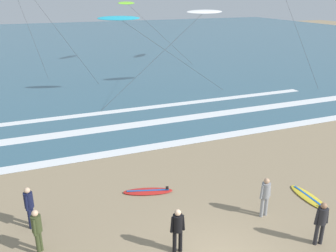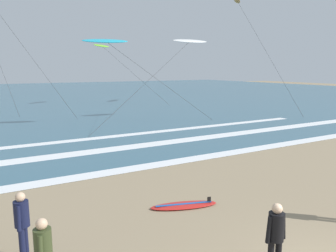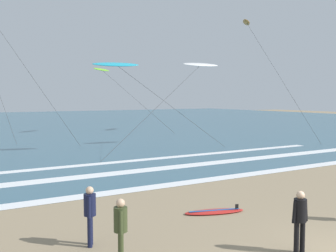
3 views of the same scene
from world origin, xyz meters
name	(u,v)px [view 2 (image 2 of 3)]	position (x,y,z in m)	size (l,w,h in m)	color
ocean_surface	(19,95)	(0.00, 54.01, 0.01)	(140.00, 90.00, 0.01)	#386075
wave_foam_shoreline	(111,172)	(-1.28, 9.41, 0.01)	(40.43, 0.82, 0.01)	white
wave_foam_mid_break	(97,151)	(-0.65, 13.13, 0.01)	(56.25, 1.04, 0.01)	white
wave_foam_outer_break	(59,142)	(-1.93, 16.30, 0.01)	(37.49, 0.74, 0.01)	white
surfer_right_near	(276,234)	(-0.84, 1.11, 0.96)	(0.51, 0.32, 1.60)	black
surfer_left_far	(22,220)	(-5.19, 4.30, 0.96)	(0.32, 0.50, 1.60)	#141938
surfer_left_near	(43,252)	(-5.01, 2.74, 0.96)	(0.32, 0.50, 1.60)	#384223
surfboard_right_spare	(184,205)	(-0.53, 5.00, 0.05)	(2.18, 1.20, 0.25)	red
kite_lime_low_near	(102,46)	(7.13, 34.52, 6.75)	(8.04, 5.50, 7.00)	#70C628
kite_cyan_high_left	(106,41)	(2.37, 19.83, 6.10)	(10.37, 1.88, 6.35)	#23A8C6
kite_white_mid_center	(190,41)	(9.69, 20.20, 6.40)	(11.41, 3.84, 6.66)	white
kite_orange_far_right	(237,1)	(20.80, 27.30, 11.78)	(3.14, 12.78, 12.09)	orange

